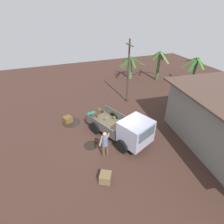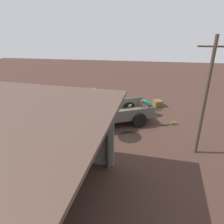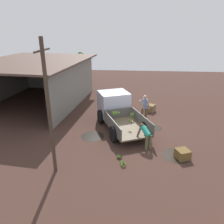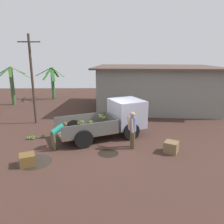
{
  "view_description": "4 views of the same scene",
  "coord_description": "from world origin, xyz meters",
  "px_view_note": "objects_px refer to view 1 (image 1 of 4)",
  "views": [
    {
      "loc": [
        8.08,
        -3.21,
        7.5
      ],
      "look_at": [
        -0.8,
        0.09,
        1.59
      ],
      "focal_mm": 28.0,
      "sensor_mm": 36.0,
      "label": 1
    },
    {
      "loc": [
        -1.59,
        11.84,
        6.01
      ],
      "look_at": [
        -0.24,
        0.86,
        0.94
      ],
      "focal_mm": 35.0,
      "sensor_mm": 36.0,
      "label": 2
    },
    {
      "loc": [
        -11.75,
        -0.12,
        5.57
      ],
      "look_at": [
        -0.26,
        0.87,
        1.04
      ],
      "focal_mm": 35.0,
      "sensor_mm": 36.0,
      "label": 3
    },
    {
      "loc": [
        0.03,
        -10.24,
        4.04
      ],
      "look_at": [
        0.24,
        0.23,
        1.35
      ],
      "focal_mm": 35.0,
      "sensor_mm": 36.0,
      "label": 4
    }
  ],
  "objects_px": {
    "wooden_crate_1": "(105,178)",
    "utility_pole": "(128,72)",
    "person_worker_loading": "(92,115)",
    "person_foreground_visitor": "(105,143)",
    "banana_bunch_on_ground_1": "(100,110)",
    "banana_bunch_on_ground_0": "(99,109)",
    "wooden_crate_0": "(68,119)",
    "banana_bunch_on_ground_2": "(104,112)",
    "cargo_truck": "(130,130)"
  },
  "relations": [
    {
      "from": "banana_bunch_on_ground_1",
      "to": "banana_bunch_on_ground_2",
      "type": "distance_m",
      "value": 0.48
    },
    {
      "from": "cargo_truck",
      "to": "banana_bunch_on_ground_1",
      "type": "bearing_deg",
      "value": 164.46
    },
    {
      "from": "utility_pole",
      "to": "wooden_crate_0",
      "type": "distance_m",
      "value": 6.16
    },
    {
      "from": "utility_pole",
      "to": "banana_bunch_on_ground_0",
      "type": "relative_size",
      "value": 21.16
    },
    {
      "from": "banana_bunch_on_ground_2",
      "to": "banana_bunch_on_ground_1",
      "type": "bearing_deg",
      "value": -156.46
    },
    {
      "from": "cargo_truck",
      "to": "wooden_crate_0",
      "type": "relative_size",
      "value": 8.5
    },
    {
      "from": "utility_pole",
      "to": "person_foreground_visitor",
      "type": "height_order",
      "value": "utility_pole"
    },
    {
      "from": "person_foreground_visitor",
      "to": "banana_bunch_on_ground_0",
      "type": "relative_size",
      "value": 6.7
    },
    {
      "from": "cargo_truck",
      "to": "banana_bunch_on_ground_0",
      "type": "bearing_deg",
      "value": 164.57
    },
    {
      "from": "cargo_truck",
      "to": "wooden_crate_0",
      "type": "xyz_separation_m",
      "value": [
        -3.68,
        -3.28,
        -0.76
      ]
    },
    {
      "from": "utility_pole",
      "to": "banana_bunch_on_ground_1",
      "type": "distance_m",
      "value": 3.9
    },
    {
      "from": "cargo_truck",
      "to": "utility_pole",
      "type": "relative_size",
      "value": 0.9
    },
    {
      "from": "wooden_crate_0",
      "to": "cargo_truck",
      "type": "bearing_deg",
      "value": 41.66
    },
    {
      "from": "banana_bunch_on_ground_1",
      "to": "wooden_crate_0",
      "type": "relative_size",
      "value": 0.4
    },
    {
      "from": "person_foreground_visitor",
      "to": "banana_bunch_on_ground_0",
      "type": "xyz_separation_m",
      "value": [
        -5.04,
        1.12,
        -0.83
      ]
    },
    {
      "from": "person_worker_loading",
      "to": "cargo_truck",
      "type": "bearing_deg",
      "value": -2.96
    },
    {
      "from": "person_worker_loading",
      "to": "wooden_crate_0",
      "type": "bearing_deg",
      "value": -150.14
    },
    {
      "from": "utility_pole",
      "to": "banana_bunch_on_ground_0",
      "type": "xyz_separation_m",
      "value": [
        0.53,
        -2.79,
        -2.67
      ]
    },
    {
      "from": "banana_bunch_on_ground_2",
      "to": "cargo_truck",
      "type": "bearing_deg",
      "value": 5.99
    },
    {
      "from": "banana_bunch_on_ground_2",
      "to": "wooden_crate_1",
      "type": "height_order",
      "value": "wooden_crate_1"
    },
    {
      "from": "cargo_truck",
      "to": "banana_bunch_on_ground_2",
      "type": "xyz_separation_m",
      "value": [
        -3.93,
        -0.41,
        -0.88
      ]
    },
    {
      "from": "banana_bunch_on_ground_0",
      "to": "cargo_truck",
      "type": "bearing_deg",
      "value": 7.98
    },
    {
      "from": "cargo_truck",
      "to": "banana_bunch_on_ground_0",
      "type": "xyz_separation_m",
      "value": [
        -4.54,
        -0.64,
        -0.88
      ]
    },
    {
      "from": "person_foreground_visitor",
      "to": "wooden_crate_1",
      "type": "height_order",
      "value": "person_foreground_visitor"
    },
    {
      "from": "person_foreground_visitor",
      "to": "banana_bunch_on_ground_1",
      "type": "bearing_deg",
      "value": -23.7
    },
    {
      "from": "person_foreground_visitor",
      "to": "utility_pole",
      "type": "bearing_deg",
      "value": -45.45
    },
    {
      "from": "utility_pole",
      "to": "banana_bunch_on_ground_2",
      "type": "relative_size",
      "value": 24.11
    },
    {
      "from": "cargo_truck",
      "to": "wooden_crate_0",
      "type": "bearing_deg",
      "value": -161.74
    },
    {
      "from": "banana_bunch_on_ground_0",
      "to": "person_foreground_visitor",
      "type": "bearing_deg",
      "value": -12.49
    },
    {
      "from": "person_foreground_visitor",
      "to": "banana_bunch_on_ground_2",
      "type": "xyz_separation_m",
      "value": [
        -4.43,
        1.34,
        -0.84
      ]
    },
    {
      "from": "wooden_crate_0",
      "to": "person_worker_loading",
      "type": "bearing_deg",
      "value": 62.9
    },
    {
      "from": "utility_pole",
      "to": "wooden_crate_1",
      "type": "distance_m",
      "value": 8.82
    },
    {
      "from": "wooden_crate_0",
      "to": "person_foreground_visitor",
      "type": "bearing_deg",
      "value": 20.04
    },
    {
      "from": "wooden_crate_0",
      "to": "banana_bunch_on_ground_0",
      "type": "bearing_deg",
      "value": 107.91
    },
    {
      "from": "banana_bunch_on_ground_0",
      "to": "utility_pole",
      "type": "bearing_deg",
      "value": 100.82
    },
    {
      "from": "banana_bunch_on_ground_1",
      "to": "wooden_crate_1",
      "type": "relative_size",
      "value": 0.41
    },
    {
      "from": "wooden_crate_1",
      "to": "utility_pole",
      "type": "bearing_deg",
      "value": 148.37
    },
    {
      "from": "cargo_truck",
      "to": "banana_bunch_on_ground_1",
      "type": "distance_m",
      "value": 4.49
    },
    {
      "from": "person_foreground_visitor",
      "to": "banana_bunch_on_ground_2",
      "type": "height_order",
      "value": "person_foreground_visitor"
    },
    {
      "from": "utility_pole",
      "to": "person_foreground_visitor",
      "type": "xyz_separation_m",
      "value": [
        5.57,
        -3.9,
        -1.84
      ]
    },
    {
      "from": "banana_bunch_on_ground_2",
      "to": "wooden_crate_1",
      "type": "distance_m",
      "value": 6.34
    },
    {
      "from": "person_worker_loading",
      "to": "banana_bunch_on_ground_1",
      "type": "bearing_deg",
      "value": 112.31
    },
    {
      "from": "banana_bunch_on_ground_1",
      "to": "cargo_truck",
      "type": "bearing_deg",
      "value": 7.87
    },
    {
      "from": "cargo_truck",
      "to": "banana_bunch_on_ground_1",
      "type": "height_order",
      "value": "cargo_truck"
    },
    {
      "from": "banana_bunch_on_ground_1",
      "to": "wooden_crate_0",
      "type": "height_order",
      "value": "wooden_crate_0"
    },
    {
      "from": "person_foreground_visitor",
      "to": "banana_bunch_on_ground_1",
      "type": "distance_m",
      "value": 5.07
    },
    {
      "from": "cargo_truck",
      "to": "banana_bunch_on_ground_2",
      "type": "bearing_deg",
      "value": 162.59
    },
    {
      "from": "utility_pole",
      "to": "wooden_crate_1",
      "type": "xyz_separation_m",
      "value": [
        7.2,
        -4.43,
        -2.52
      ]
    },
    {
      "from": "person_worker_loading",
      "to": "person_foreground_visitor",
      "type": "bearing_deg",
      "value": -34.76
    },
    {
      "from": "banana_bunch_on_ground_1",
      "to": "wooden_crate_1",
      "type": "bearing_deg",
      "value": -14.49
    }
  ]
}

